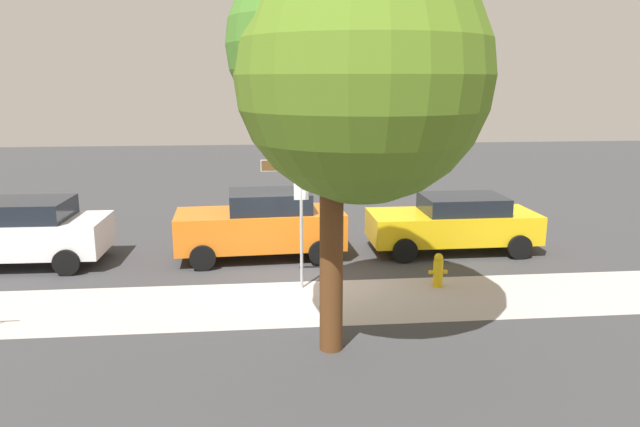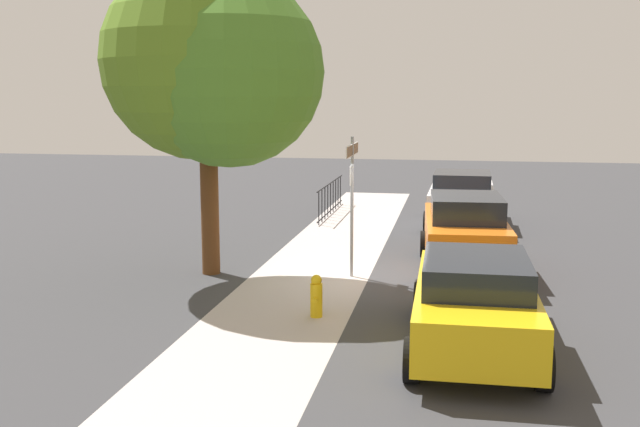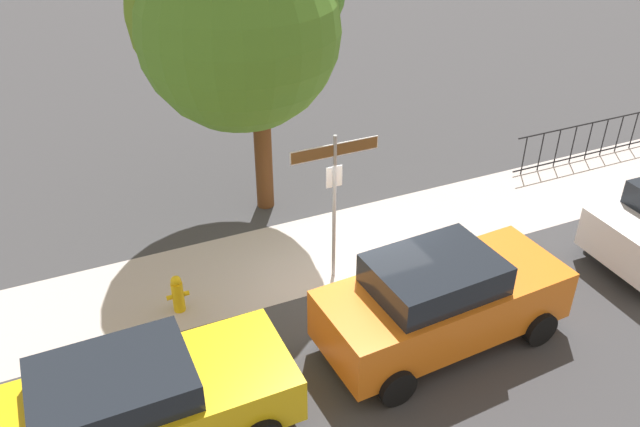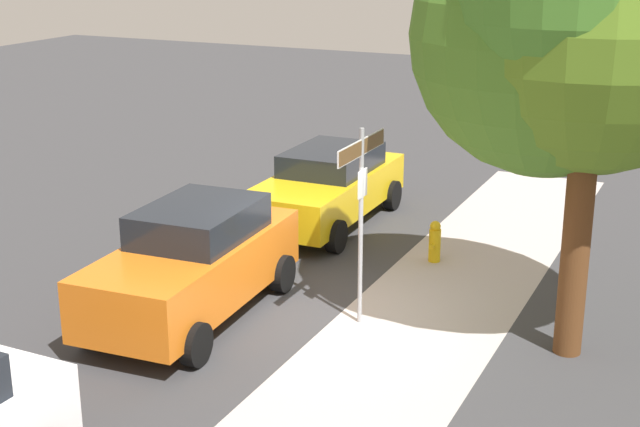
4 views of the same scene
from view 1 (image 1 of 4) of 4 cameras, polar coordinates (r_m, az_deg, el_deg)
The scene contains 8 objects.
ground_plane at distance 13.84m, azimuth -1.77°, elevation -6.60°, with size 60.00×60.00×0.00m, color #38383A.
sidewalk_strip at distance 12.65m, azimuth -10.55°, elevation -8.72°, with size 24.00×2.60×0.00m, color #B3A9A4.
street_sign at distance 12.88m, azimuth -1.83°, elevation 2.15°, with size 1.73×0.07×3.08m.
shade_tree at distance 10.06m, azimuth 3.57°, elevation 12.94°, with size 4.26×4.67×6.74m.
car_yellow at distance 16.47m, azimuth 12.81°, elevation -0.85°, with size 4.52×2.04×1.54m.
car_orange at distance 15.52m, azimuth -5.60°, elevation -1.04°, with size 4.42×2.14×1.77m.
car_white at distance 16.67m, azimuth -27.02°, elevation -1.59°, with size 4.37×2.18×1.67m.
fire_hydrant at distance 13.69m, azimuth 11.33°, elevation -5.38°, with size 0.42×0.22×0.78m.
Camera 1 is at (0.84, 13.03, 4.59)m, focal length 33.18 mm.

